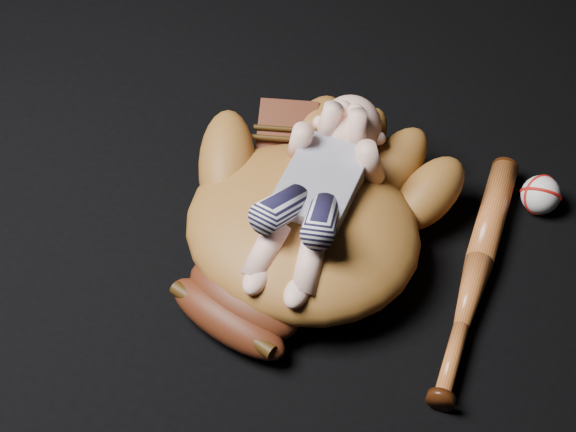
{
  "coord_description": "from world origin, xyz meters",
  "views": [
    {
      "loc": [
        0.2,
        -0.92,
        1.14
      ],
      "look_at": [
        -0.06,
        -0.04,
        0.09
      ],
      "focal_mm": 55.0,
      "sensor_mm": 36.0,
      "label": 1
    }
  ],
  "objects_px": {
    "baseball_glove": "(303,221)",
    "newborn_baby": "(314,192)",
    "baseball_bat": "(476,274)",
    "baseball": "(541,195)"
  },
  "relations": [
    {
      "from": "baseball_bat",
      "to": "baseball",
      "type": "bearing_deg",
      "value": 67.08
    },
    {
      "from": "baseball_glove",
      "to": "baseball",
      "type": "bearing_deg",
      "value": 52.11
    },
    {
      "from": "baseball_glove",
      "to": "newborn_baby",
      "type": "relative_size",
      "value": 1.36
    },
    {
      "from": "baseball_bat",
      "to": "baseball",
      "type": "distance_m",
      "value": 0.21
    },
    {
      "from": "baseball_glove",
      "to": "baseball",
      "type": "height_order",
      "value": "baseball_glove"
    },
    {
      "from": "baseball_glove",
      "to": "newborn_baby",
      "type": "bearing_deg",
      "value": 63.46
    },
    {
      "from": "newborn_baby",
      "to": "baseball",
      "type": "distance_m",
      "value": 0.42
    },
    {
      "from": "newborn_baby",
      "to": "baseball",
      "type": "height_order",
      "value": "newborn_baby"
    },
    {
      "from": "newborn_baby",
      "to": "baseball",
      "type": "relative_size",
      "value": 5.99
    },
    {
      "from": "baseball_bat",
      "to": "baseball",
      "type": "height_order",
      "value": "baseball"
    }
  ]
}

